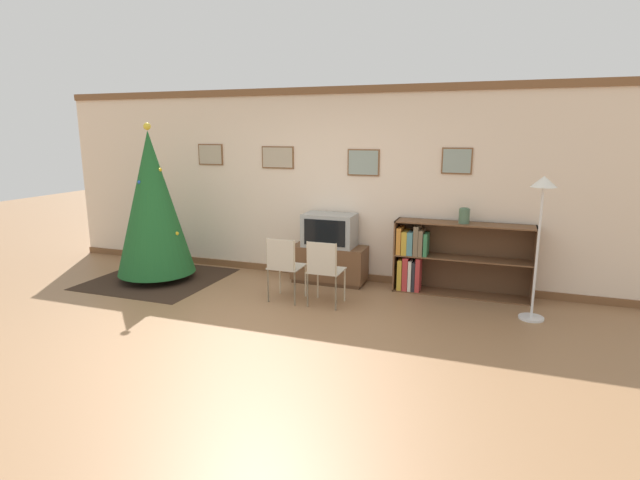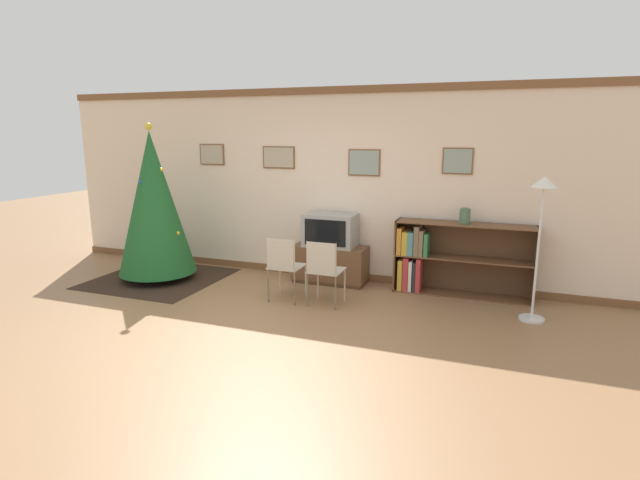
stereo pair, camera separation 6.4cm
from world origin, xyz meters
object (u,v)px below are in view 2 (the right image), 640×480
folding_chair_right (324,269)px  bookshelf (439,258)px  christmas_tree (154,203)px  tv_console (330,264)px  standing_lamp (542,211)px  television (330,230)px  folding_chair_left (284,265)px  vase (465,216)px

folding_chair_right → bookshelf: size_ratio=0.47×
christmas_tree → tv_console: christmas_tree is taller
folding_chair_right → standing_lamp: bearing=9.7°
television → folding_chair_left: 1.05m
bookshelf → standing_lamp: 1.52m
television → folding_chair_left: (-0.26, -0.97, -0.28)m
tv_console → vase: bearing=0.9°
folding_chair_left → standing_lamp: standing_lamp is taller
vase → tv_console: bearing=-179.1°
folding_chair_left → bookshelf: bearing=30.4°
christmas_tree → television: bearing=16.7°
folding_chair_left → folding_chair_right: 0.53m
christmas_tree → bookshelf: bearing=11.3°
bookshelf → standing_lamp: (1.14, -0.63, 0.78)m
vase → folding_chair_right: bearing=-146.7°
bookshelf → vase: size_ratio=8.69×
folding_chair_right → standing_lamp: 2.53m
folding_chair_left → vase: bearing=26.0°
tv_console → bookshelf: (1.49, 0.06, 0.21)m
christmas_tree → folding_chair_left: (2.12, -0.26, -0.63)m
bookshelf → vase: bearing=-5.1°
television → vase: 1.82m
christmas_tree → tv_console: bearing=16.8°
christmas_tree → vase: (4.18, 0.75, -0.05)m
christmas_tree → bookshelf: size_ratio=1.27×
folding_chair_right → bookshelf: bearing=40.0°
christmas_tree → folding_chair_right: bearing=-5.5°
folding_chair_left → tv_console: bearing=74.8°
folding_chair_left → vase: (2.06, 1.01, 0.58)m
folding_chair_right → vase: size_ratio=4.09×
television → folding_chair_left: size_ratio=0.87×
standing_lamp → folding_chair_left: bearing=-172.1°
folding_chair_right → christmas_tree: bearing=174.5°
folding_chair_right → bookshelf: (1.23, 1.03, 0.00)m
tv_console → television: television is taller
television → standing_lamp: size_ratio=0.44×
television → folding_chair_right: television is taller
folding_chair_left → standing_lamp: size_ratio=0.50×
christmas_tree → folding_chair_left: christmas_tree is taller
folding_chair_right → vase: 1.92m
bookshelf → folding_chair_left: bearing=-149.6°
christmas_tree → standing_lamp: christmas_tree is taller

